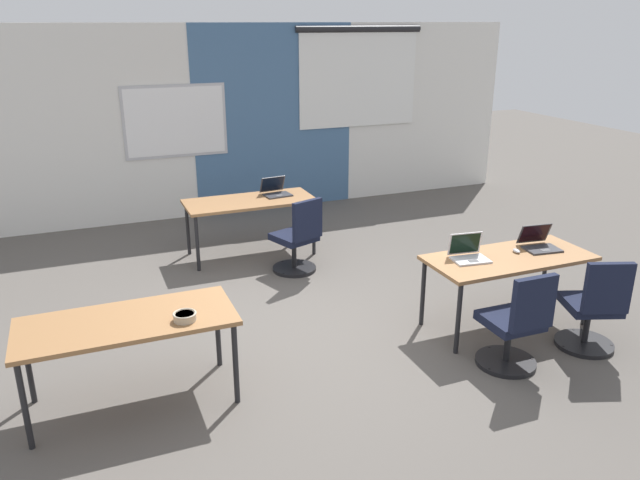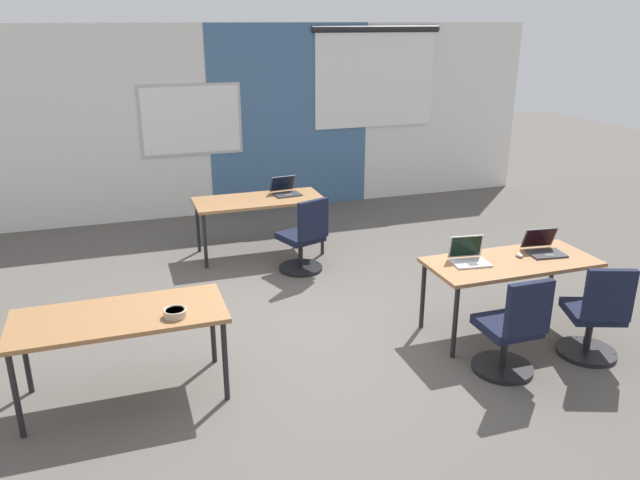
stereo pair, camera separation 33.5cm
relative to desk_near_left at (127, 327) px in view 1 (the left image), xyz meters
The scene contains 13 objects.
ground_plane 1.96m from the desk_near_left, 18.92° to the left, with size 24.00×24.00×0.00m.
back_wall_assembly 5.17m from the desk_near_left, 69.53° to the left, with size 10.00×0.27×2.80m.
desk_near_left is the anchor object (origin of this frame).
desk_near_right 3.50m from the desk_near_left, ahead, with size 1.60×0.70×0.72m.
desk_far_center 3.30m from the desk_near_left, 57.99° to the left, with size 1.60×0.70×0.72m.
laptop_near_right_end 3.91m from the desk_near_left, ahead, with size 0.37×0.35×0.22m.
mouse_near_right_end 3.63m from the desk_near_left, ahead, with size 0.07×0.11×0.03m.
chair_near_right_end 3.98m from the desk_near_left, 10.19° to the right, with size 0.57×0.61×0.92m.
laptop_far_right 3.60m from the desk_near_left, 53.75° to the left, with size 0.37×0.36×0.22m.
chair_far_right 2.93m from the desk_near_left, 43.93° to the left, with size 0.56×0.61×0.92m.
laptop_near_right_inner 3.10m from the desk_near_left, ahead, with size 0.36×0.31×0.24m.
chair_near_right_inner 3.15m from the desk_near_left, 12.79° to the right, with size 0.52×0.54×0.92m.
snack_bowl 0.45m from the desk_near_left, 23.67° to the right, with size 0.18×0.18×0.06m.
Camera 1 is at (-1.96, -4.98, 2.83)m, focal length 34.62 mm.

